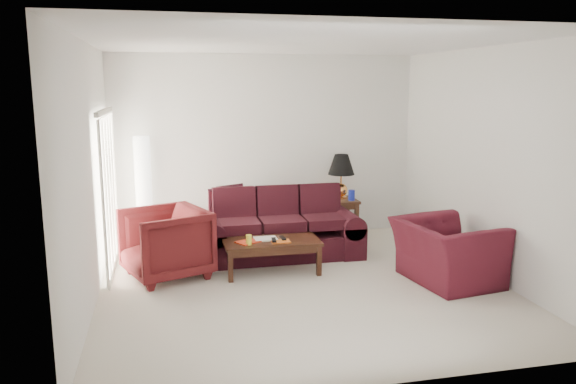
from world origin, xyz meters
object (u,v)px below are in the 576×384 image
(floor_lamp, at_px, (144,192))
(armchair_left, at_px, (166,243))
(end_table, at_px, (338,218))
(armchair_right, at_px, (447,252))
(sofa, at_px, (280,225))
(coffee_table, at_px, (272,256))

(floor_lamp, bearing_deg, armchair_left, -78.58)
(end_table, distance_m, floor_lamp, 3.19)
(end_table, xyz_separation_m, armchair_left, (-2.83, -1.45, 0.14))
(floor_lamp, height_order, armchair_right, floor_lamp)
(armchair_left, distance_m, armchair_right, 3.65)
(sofa, distance_m, coffee_table, 0.78)
(floor_lamp, relative_size, coffee_table, 1.37)
(end_table, bearing_deg, sofa, -143.05)
(armchair_left, xyz_separation_m, armchair_right, (3.52, -0.98, -0.07))
(coffee_table, bearing_deg, armchair_left, 178.49)
(floor_lamp, bearing_deg, armchair_right, -32.91)
(armchair_left, relative_size, armchair_right, 0.83)
(sofa, xyz_separation_m, coffee_table, (-0.26, -0.68, -0.26))
(armchair_right, bearing_deg, coffee_table, 59.18)
(coffee_table, bearing_deg, floor_lamp, 139.70)
(sofa, bearing_deg, coffee_table, -105.78)
(armchair_left, height_order, armchair_right, armchair_left)
(floor_lamp, bearing_deg, end_table, -0.91)
(sofa, relative_size, armchair_right, 1.94)
(armchair_right, distance_m, coffee_table, 2.30)
(armchair_left, xyz_separation_m, coffee_table, (1.39, -0.12, -0.24))
(coffee_table, bearing_deg, sofa, 72.23)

